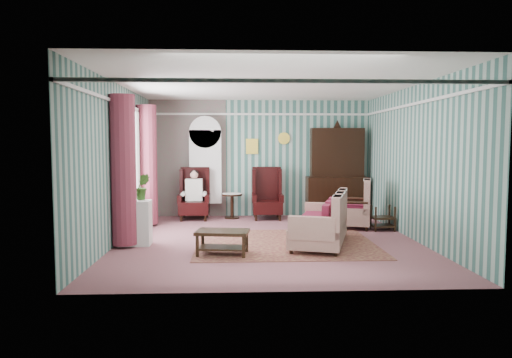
{
  "coord_description": "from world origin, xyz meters",
  "views": [
    {
      "loc": [
        -0.58,
        -8.43,
        1.8
      ],
      "look_at": [
        -0.2,
        0.6,
        1.11
      ],
      "focal_mm": 32.0,
      "sensor_mm": 36.0,
      "label": 1
    }
  ],
  "objects_px": {
    "seated_woman": "(194,195)",
    "wingback_left": "(194,194)",
    "dresser_hutch": "(337,170)",
    "plant_stand": "(135,223)",
    "floral_armchair": "(351,206)",
    "coffee_table": "(223,243)",
    "wingback_right": "(267,193)",
    "bookcase": "(206,172)",
    "nest_table": "(383,218)",
    "round_side_table": "(232,206)",
    "sofa": "(320,214)"
  },
  "relations": [
    {
      "from": "dresser_hutch",
      "to": "wingback_right",
      "type": "distance_m",
      "value": 1.86
    },
    {
      "from": "round_side_table",
      "to": "coffee_table",
      "type": "height_order",
      "value": "round_side_table"
    },
    {
      "from": "round_side_table",
      "to": "sofa",
      "type": "height_order",
      "value": "sofa"
    },
    {
      "from": "wingback_right",
      "to": "sofa",
      "type": "distance_m",
      "value": 2.95
    },
    {
      "from": "nest_table",
      "to": "plant_stand",
      "type": "bearing_deg",
      "value": -166.16
    },
    {
      "from": "round_side_table",
      "to": "sofa",
      "type": "relative_size",
      "value": 0.31
    },
    {
      "from": "wingback_right",
      "to": "nest_table",
      "type": "bearing_deg",
      "value": -33.75
    },
    {
      "from": "wingback_left",
      "to": "sofa",
      "type": "relative_size",
      "value": 0.65
    },
    {
      "from": "wingback_right",
      "to": "coffee_table",
      "type": "bearing_deg",
      "value": -105.28
    },
    {
      "from": "wingback_left",
      "to": "round_side_table",
      "type": "relative_size",
      "value": 2.08
    },
    {
      "from": "seated_woman",
      "to": "wingback_left",
      "type": "bearing_deg",
      "value": 0.0
    },
    {
      "from": "round_side_table",
      "to": "coffee_table",
      "type": "xyz_separation_m",
      "value": [
        -0.12,
        -3.69,
        -0.1
      ]
    },
    {
      "from": "bookcase",
      "to": "seated_woman",
      "type": "xyz_separation_m",
      "value": [
        -0.25,
        -0.39,
        -0.53
      ]
    },
    {
      "from": "wingback_left",
      "to": "plant_stand",
      "type": "height_order",
      "value": "wingback_left"
    },
    {
      "from": "wingback_right",
      "to": "bookcase",
      "type": "bearing_deg",
      "value": 165.43
    },
    {
      "from": "round_side_table",
      "to": "floral_armchair",
      "type": "distance_m",
      "value": 2.94
    },
    {
      "from": "seated_woman",
      "to": "floral_armchair",
      "type": "height_order",
      "value": "seated_woman"
    },
    {
      "from": "wingback_left",
      "to": "nest_table",
      "type": "distance_m",
      "value": 4.37
    },
    {
      "from": "sofa",
      "to": "bookcase",
      "type": "bearing_deg",
      "value": 52.02
    },
    {
      "from": "bookcase",
      "to": "sofa",
      "type": "distance_m",
      "value": 3.98
    },
    {
      "from": "floral_armchair",
      "to": "wingback_right",
      "type": "bearing_deg",
      "value": 70.29
    },
    {
      "from": "floral_armchair",
      "to": "dresser_hutch",
      "type": "bearing_deg",
      "value": 15.23
    },
    {
      "from": "round_side_table",
      "to": "coffee_table",
      "type": "relative_size",
      "value": 0.71
    },
    {
      "from": "dresser_hutch",
      "to": "wingback_left",
      "type": "height_order",
      "value": "dresser_hutch"
    },
    {
      "from": "wingback_right",
      "to": "round_side_table",
      "type": "height_order",
      "value": "wingback_right"
    },
    {
      "from": "wingback_left",
      "to": "seated_woman",
      "type": "relative_size",
      "value": 1.06
    },
    {
      "from": "bookcase",
      "to": "wingback_left",
      "type": "bearing_deg",
      "value": -122.66
    },
    {
      "from": "wingback_right",
      "to": "sofa",
      "type": "height_order",
      "value": "wingback_right"
    },
    {
      "from": "plant_stand",
      "to": "coffee_table",
      "type": "relative_size",
      "value": 0.95
    },
    {
      "from": "nest_table",
      "to": "bookcase",
      "type": "bearing_deg",
      "value": 153.08
    },
    {
      "from": "wingback_right",
      "to": "round_side_table",
      "type": "distance_m",
      "value": 0.92
    },
    {
      "from": "seated_woman",
      "to": "sofa",
      "type": "xyz_separation_m",
      "value": [
        2.5,
        -2.85,
        -0.03
      ]
    },
    {
      "from": "seated_woman",
      "to": "sofa",
      "type": "relative_size",
      "value": 0.61
    },
    {
      "from": "dresser_hutch",
      "to": "nest_table",
      "type": "distance_m",
      "value": 2.11
    },
    {
      "from": "seated_woman",
      "to": "nest_table",
      "type": "xyz_separation_m",
      "value": [
        4.07,
        -1.55,
        -0.32
      ]
    },
    {
      "from": "wingback_right",
      "to": "plant_stand",
      "type": "height_order",
      "value": "wingback_right"
    },
    {
      "from": "bookcase",
      "to": "plant_stand",
      "type": "height_order",
      "value": "bookcase"
    },
    {
      "from": "wingback_left",
      "to": "round_side_table",
      "type": "distance_m",
      "value": 0.97
    },
    {
      "from": "bookcase",
      "to": "coffee_table",
      "type": "bearing_deg",
      "value": -82.3
    },
    {
      "from": "bookcase",
      "to": "round_side_table",
      "type": "distance_m",
      "value": 1.07
    },
    {
      "from": "round_side_table",
      "to": "floral_armchair",
      "type": "xyz_separation_m",
      "value": [
        2.57,
        -1.4,
        0.17
      ]
    },
    {
      "from": "nest_table",
      "to": "plant_stand",
      "type": "height_order",
      "value": "plant_stand"
    },
    {
      "from": "bookcase",
      "to": "plant_stand",
      "type": "bearing_deg",
      "value": -108.49
    },
    {
      "from": "bookcase",
      "to": "wingback_left",
      "type": "xyz_separation_m",
      "value": [
        -0.25,
        -0.39,
        -0.5
      ]
    },
    {
      "from": "seated_woman",
      "to": "nest_table",
      "type": "distance_m",
      "value": 4.37
    },
    {
      "from": "floral_armchair",
      "to": "nest_table",
      "type": "bearing_deg",
      "value": -100.71
    },
    {
      "from": "dresser_hutch",
      "to": "plant_stand",
      "type": "xyz_separation_m",
      "value": [
        -4.3,
        -3.02,
        -0.78
      ]
    },
    {
      "from": "coffee_table",
      "to": "nest_table",
      "type": "bearing_deg",
      "value": 31.21
    },
    {
      "from": "floral_armchair",
      "to": "coffee_table",
      "type": "relative_size",
      "value": 1.12
    },
    {
      "from": "seated_woman",
      "to": "nest_table",
      "type": "bearing_deg",
      "value": -20.85
    }
  ]
}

